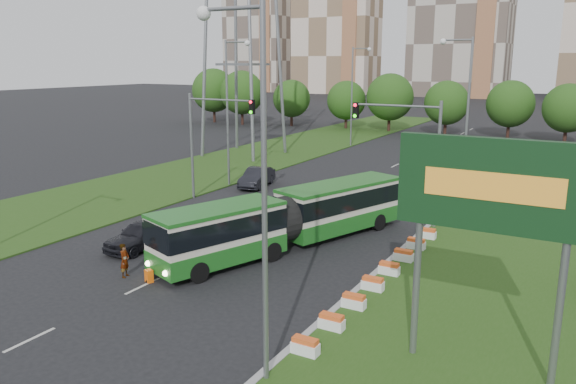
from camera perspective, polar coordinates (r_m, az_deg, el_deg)
The scene contains 19 objects.
ground at distance 30.24m, azimuth -2.45°, elevation -6.79°, with size 360.00×360.00×0.00m, color black.
grass_median at distance 33.74m, azimuth 24.59°, elevation -5.74°, with size 14.00×60.00×0.15m, color #254814.
median_kerb at distance 34.87m, azimuth 13.17°, elevation -4.25°, with size 0.30×60.00×0.18m, color #979797.
left_verge at distance 60.08m, azimuth -4.45°, elevation 3.26°, with size 12.00×110.00×0.10m, color #254814.
lane_markings at distance 48.76m, azimuth 7.01°, elevation 0.83°, with size 0.20×100.00×0.01m, color #B3B1AC, non-canonical shape.
flower_planters at distance 27.08m, azimuth 9.46°, elevation -8.38°, with size 1.10×15.90×0.60m, color white, non-canonical shape.
billboard at distance 18.77m, azimuth 20.02°, elevation -0.39°, with size 6.00×0.37×8.00m.
traffic_mast_median at distance 35.96m, azimuth 12.57°, elevation 4.91°, with size 5.76×0.32×8.00m.
traffic_mast_left at distance 42.05m, azimuth -8.10°, elevation 6.24°, with size 5.76×0.32×8.00m.
street_lamps at distance 38.83m, azimuth 1.52°, elevation 6.77°, with size 36.00×60.00×12.00m, color gray, non-canonical shape.
tree_line at distance 79.47m, azimuth 25.97°, elevation 7.63°, with size 120.00×8.00×9.00m, color #204512, non-canonical shape.
apartment_tower_west at distance 192.12m, azimuth 4.98°, elevation 17.16°, with size 26.00×15.00×48.00m, color beige.
apartment_tower_cwest at distance 179.34m, azimuth 17.27°, elevation 17.58°, with size 28.00×15.00×52.00m, color #BFB5A6.
midrise_west at distance 206.13m, azimuth -2.93°, elevation 15.24°, with size 22.00×14.00×36.00m, color #BFB5A6.
articulated_bus at distance 31.78m, azimuth -0.13°, elevation -2.60°, with size 2.60×16.67×2.74m.
car_left_near at distance 32.75m, azimuth -14.61°, elevation -4.16°, with size 1.90×4.72×1.61m, color black.
car_left_far at distance 47.20m, azimuth -3.19°, elevation 1.49°, with size 1.69×4.84×1.59m, color black.
pedestrian at distance 28.65m, azimuth -16.26°, elevation -6.68°, with size 0.62×0.40×1.69m, color gray.
shopping_trolley at distance 27.86m, azimuth -13.94°, elevation -8.29°, with size 0.36×0.38×0.62m.
Camera 1 is at (15.09, -24.09, 10.29)m, focal length 35.00 mm.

